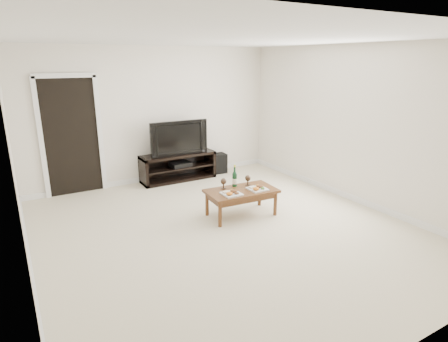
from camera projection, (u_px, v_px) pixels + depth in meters
floor at (226, 230)px, 5.36m from camera, size 5.50×5.50×0.00m
back_wall at (154, 115)px, 7.29m from camera, size 5.00×0.04×2.60m
ceiling at (226, 36)px, 4.62m from camera, size 5.00×5.50×0.04m
doorway at (72, 138)px, 6.59m from camera, size 0.90×0.02×2.05m
media_console at (178, 167)px, 7.52m from camera, size 1.50×0.45×0.55m
television at (177, 137)px, 7.35m from camera, size 1.17×0.18×0.67m
av_receiver at (180, 164)px, 7.52m from camera, size 0.42×0.32×0.08m
subwoofer at (219, 163)px, 8.05m from camera, size 0.30×0.30×0.42m
coffee_table at (241, 203)px, 5.82m from camera, size 1.12×0.66×0.42m
plate_left at (231, 192)px, 5.56m from camera, size 0.27×0.27×0.07m
plate_right at (257, 187)px, 5.77m from camera, size 0.27×0.27×0.07m
wine_bottle at (235, 176)px, 5.87m from camera, size 0.07×0.07×0.35m
goblet_left at (223, 183)px, 5.79m from camera, size 0.09×0.09×0.17m
goblet_right at (248, 180)px, 5.94m from camera, size 0.09×0.09×0.17m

